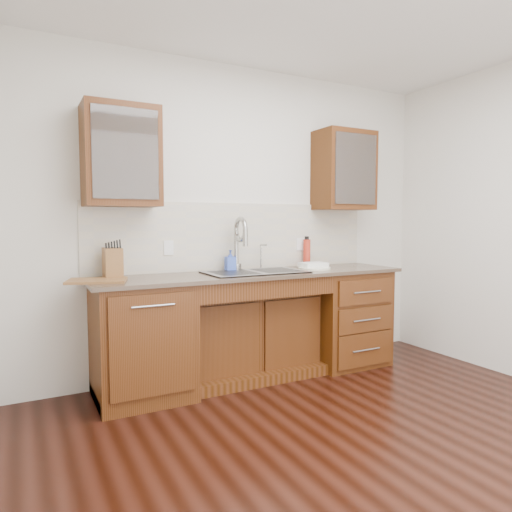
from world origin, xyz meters
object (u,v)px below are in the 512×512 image
water_bottle (307,253)px  plate (314,268)px  knife_block (113,263)px  cutting_board (97,281)px  soap_bottle (230,261)px

water_bottle → plate: bearing=-109.0°
plate → knife_block: knife_block is taller
water_bottle → cutting_board: 1.98m
soap_bottle → cutting_board: bearing=-165.5°
cutting_board → water_bottle: bearing=7.5°
plate → cutting_board: size_ratio=0.73×
plate → knife_block: bearing=175.4°
soap_bottle → cutting_board: 1.15m
plate → cutting_board: 1.87m
soap_bottle → water_bottle: water_bottle is taller
water_bottle → soap_bottle: bearing=-176.4°
soap_bottle → knife_block: (-1.00, -0.06, 0.02)m
water_bottle → knife_block: bearing=-176.5°
plate → knife_block: size_ratio=1.27×
water_bottle → plate: size_ratio=0.88×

